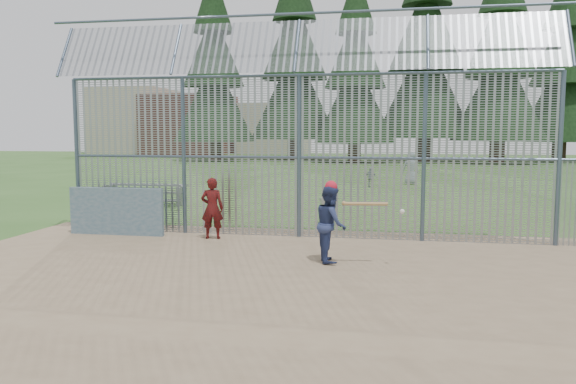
% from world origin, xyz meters
% --- Properties ---
extents(ground, '(120.00, 120.00, 0.00)m').
position_xyz_m(ground, '(0.00, 0.00, 0.00)').
color(ground, '#2D511E').
rests_on(ground, ground).
extents(dirt_infield, '(14.00, 10.00, 0.02)m').
position_xyz_m(dirt_infield, '(0.00, -0.50, 0.01)').
color(dirt_infield, '#756047').
rests_on(dirt_infield, ground).
extents(dugout_wall, '(2.50, 0.12, 1.20)m').
position_xyz_m(dugout_wall, '(-4.60, 2.90, 0.62)').
color(dugout_wall, '#38566B').
rests_on(dugout_wall, dirt_infield).
extents(batter, '(0.74, 0.86, 1.54)m').
position_xyz_m(batter, '(1.07, 0.93, 0.79)').
color(batter, navy).
rests_on(batter, dirt_infield).
extents(onlooker, '(0.60, 0.44, 1.50)m').
position_xyz_m(onlooker, '(-2.05, 2.86, 0.77)').
color(onlooker, maroon).
rests_on(onlooker, dirt_infield).
extents(bg_kid_standing, '(0.87, 0.63, 1.66)m').
position_xyz_m(bg_kid_standing, '(3.19, 18.72, 0.83)').
color(bg_kid_standing, slate).
rests_on(bg_kid_standing, ground).
extents(bg_kid_seated, '(0.61, 0.37, 0.97)m').
position_xyz_m(bg_kid_seated, '(1.28, 16.59, 0.48)').
color(bg_kid_seated, slate).
rests_on(bg_kid_seated, ground).
extents(batting_gear, '(1.57, 0.39, 0.60)m').
position_xyz_m(batting_gear, '(1.26, 0.89, 1.46)').
color(batting_gear, red).
rests_on(batting_gear, ground).
extents(trash_can, '(0.56, 0.56, 0.82)m').
position_xyz_m(trash_can, '(0.50, 5.68, 0.38)').
color(trash_can, '#979A9F').
rests_on(trash_can, ground).
extents(bleacher, '(3.00, 0.95, 0.72)m').
position_xyz_m(bleacher, '(-6.55, 8.81, 0.41)').
color(bleacher, gray).
rests_on(bleacher, ground).
extents(backstop_fence, '(20.09, 0.81, 5.30)m').
position_xyz_m(backstop_fence, '(1.81, 3.43, 2.36)').
color(backstop_fence, '#47566B').
rests_on(backstop_fence, ground).
extents(conifer_row, '(38.48, 12.26, 20.20)m').
position_xyz_m(conifer_row, '(1.93, 41.51, 10.83)').
color(conifer_row, '#332319').
rests_on(conifer_row, ground).
extents(distant_buildings, '(26.50, 10.50, 8.00)m').
position_xyz_m(distant_buildings, '(-23.18, 56.49, 3.60)').
color(distant_buildings, brown).
rests_on(distant_buildings, ground).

